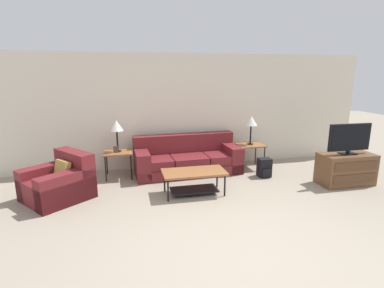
{
  "coord_description": "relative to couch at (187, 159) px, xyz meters",
  "views": [
    {
      "loc": [
        -1.37,
        -3.04,
        2.17
      ],
      "look_at": [
        -0.11,
        2.57,
        0.8
      ],
      "focal_mm": 28.0,
      "sensor_mm": 36.0,
      "label": 1
    }
  ],
  "objects": [
    {
      "name": "ground_plane",
      "position": [
        0.07,
        -3.21,
        -0.3
      ],
      "size": [
        24.0,
        24.0,
        0.0
      ],
      "primitive_type": "plane",
      "color": "gray"
    },
    {
      "name": "wall_back",
      "position": [
        0.07,
        0.56,
        1.0
      ],
      "size": [
        8.87,
        0.06,
        2.6
      ],
      "color": "silver",
      "rests_on": "ground_plane"
    },
    {
      "name": "couch",
      "position": [
        0.0,
        0.0,
        0.0
      ],
      "size": [
        2.34,
        1.03,
        0.82
      ],
      "color": "maroon",
      "rests_on": "ground_plane"
    },
    {
      "name": "armchair",
      "position": [
        -2.49,
        -0.91,
        -0.01
      ],
      "size": [
        1.36,
        1.35,
        0.8
      ],
      "color": "maroon",
      "rests_on": "ground_plane"
    },
    {
      "name": "coffee_table",
      "position": [
        -0.13,
        -1.23,
        0.03
      ],
      "size": [
        1.14,
        0.58,
        0.44
      ],
      "color": "#935B33",
      "rests_on": "ground_plane"
    },
    {
      "name": "side_table_left",
      "position": [
        -1.48,
        0.01,
        0.22
      ],
      "size": [
        0.59,
        0.55,
        0.56
      ],
      "color": "#935B33",
      "rests_on": "ground_plane"
    },
    {
      "name": "side_table_right",
      "position": [
        1.49,
        0.01,
        0.22
      ],
      "size": [
        0.59,
        0.55,
        0.56
      ],
      "color": "#935B33",
      "rests_on": "ground_plane"
    },
    {
      "name": "table_lamp_left",
      "position": [
        -1.48,
        0.01,
        0.8
      ],
      "size": [
        0.27,
        0.27,
        0.66
      ],
      "color": "black",
      "rests_on": "side_table_left"
    },
    {
      "name": "table_lamp_right",
      "position": [
        1.49,
        0.01,
        0.8
      ],
      "size": [
        0.27,
        0.27,
        0.66
      ],
      "color": "black",
      "rests_on": "side_table_right"
    },
    {
      "name": "tv_console",
      "position": [
        2.93,
        -1.39,
        0.01
      ],
      "size": [
        1.06,
        0.53,
        0.62
      ],
      "color": "brown",
      "rests_on": "ground_plane"
    },
    {
      "name": "television",
      "position": [
        2.93,
        -1.39,
        0.64
      ],
      "size": [
        0.9,
        0.2,
        0.6
      ],
      "color": "black",
      "rests_on": "tv_console"
    },
    {
      "name": "backpack",
      "position": [
        1.55,
        -0.64,
        -0.1
      ],
      "size": [
        0.26,
        0.29,
        0.4
      ],
      "color": "black",
      "rests_on": "ground_plane"
    },
    {
      "name": "picture_frame",
      "position": [
        -1.52,
        -0.07,
        0.33
      ],
      "size": [
        0.1,
        0.04,
        0.13
      ],
      "color": "#4C3828",
      "rests_on": "side_table_left"
    }
  ]
}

